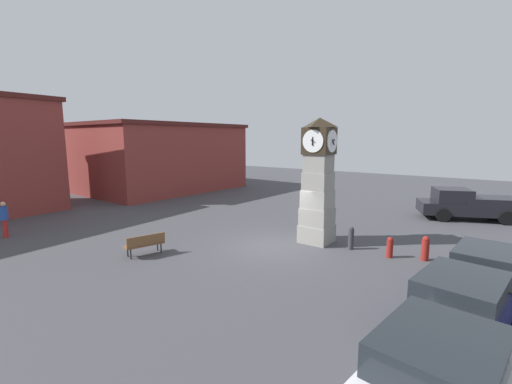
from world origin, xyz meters
TOP-DOWN VIEW (x-y plane):
  - ground_plane at (0.00, 0.00)m, footprint 71.53×71.53m
  - clock_tower at (1.80, -1.25)m, footprint 1.57×1.59m
  - bollard_near_tower at (2.07, -7.29)m, footprint 0.26×0.26m
  - bollard_mid_row at (2.14, -5.86)m, footprint 0.30×0.30m
  - bollard_far_row at (1.65, -4.62)m, footprint 0.26×0.26m
  - bollard_end_row at (1.73, -2.95)m, footprint 0.24×0.24m
  - car_navy_sedan at (-6.10, -7.58)m, footprint 4.47×2.51m
  - car_near_tower at (-2.98, -7.59)m, footprint 4.37×2.42m
  - car_by_building at (-0.10, -7.97)m, footprint 4.11×2.14m
  - pickup_truck at (11.29, -6.52)m, footprint 4.00×5.79m
  - bench at (-4.12, 3.69)m, footprint 1.68×0.95m
  - pedestrian_near_bench at (-6.58, 11.46)m, footprint 0.43×0.47m
  - storefront_low_left at (8.43, 19.10)m, footprint 14.10×12.15m

SIDE VIEW (x-z plane):
  - ground_plane at x=0.00m, z-range 0.00..0.00m
  - bollard_far_row at x=1.65m, z-range 0.00..0.87m
  - bollard_near_tower at x=2.07m, z-range 0.01..0.87m
  - bollard_mid_row at x=2.14m, z-range 0.01..1.00m
  - bollard_end_row at x=1.73m, z-range 0.01..1.03m
  - bench at x=-4.12m, z-range 0.07..0.97m
  - car_by_building at x=-0.10m, z-range 0.01..1.56m
  - car_near_tower at x=-2.98m, z-range 0.01..1.56m
  - car_navy_sedan at x=-6.10m, z-range 0.01..1.57m
  - pickup_truck at x=11.29m, z-range 0.01..1.86m
  - pedestrian_near_bench at x=-6.58m, z-range 0.14..1.93m
  - clock_tower at x=1.80m, z-range -0.09..5.66m
  - storefront_low_left at x=8.43m, z-range 0.01..6.18m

